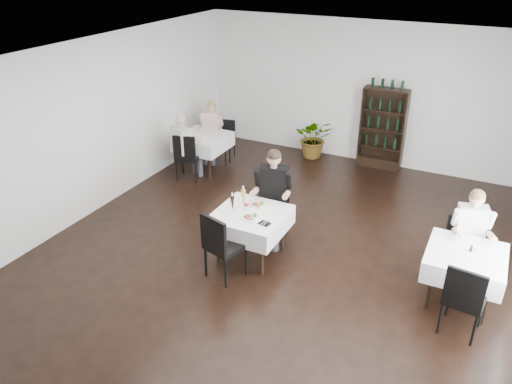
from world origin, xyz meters
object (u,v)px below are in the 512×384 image
potted_tree (314,138)px  diner_main (272,190)px  main_table (251,221)px  wine_shelf (382,129)px

potted_tree → diner_main: size_ratio=0.58×
main_table → wine_shelf: bearing=78.2°
main_table → potted_tree: bearing=97.5°
main_table → potted_tree: size_ratio=1.13×
wine_shelf → main_table: (-0.90, -4.31, -0.23)m
wine_shelf → potted_tree: bearing=-175.1°
wine_shelf → diner_main: bearing=-102.3°
wine_shelf → main_table: bearing=-101.8°
potted_tree → diner_main: diner_main is taller
main_table → diner_main: diner_main is taller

